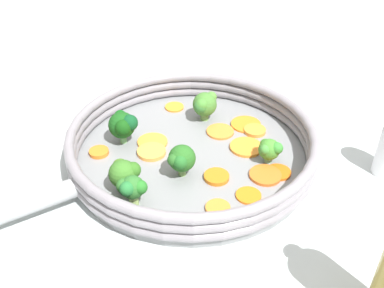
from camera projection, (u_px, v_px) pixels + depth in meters
The scene contains 24 objects.
ground_plane at pixel (192, 159), 0.65m from camera, with size 4.00×4.00×0.00m, color #B2BCBD.
skillet at pixel (192, 156), 0.65m from camera, with size 0.34×0.34×0.01m, color gray.
skillet_rim_wall at pixel (192, 141), 0.63m from camera, with size 0.35×0.35×0.04m.
skillet_rivet_left at pixel (78, 176), 0.60m from camera, with size 0.01×0.01×0.01m, color gray.
skillet_rivet_right at pixel (94, 202), 0.55m from camera, with size 0.01×0.01×0.01m, color gray.
carrot_slice_0 at pixel (278, 174), 0.60m from camera, with size 0.03×0.03×0.00m, color orange.
carrot_slice_1 at pixel (218, 208), 0.55m from camera, with size 0.03×0.03×0.00m, color orange.
carrot_slice_2 at pixel (217, 177), 0.60m from camera, with size 0.03×0.03×0.01m, color orange.
carrot_slice_3 at pixel (99, 152), 0.64m from camera, with size 0.03×0.03×0.01m, color orange.
carrot_slice_4 at pixel (246, 124), 0.70m from camera, with size 0.05×0.05×0.00m, color orange.
carrot_slice_5 at pixel (220, 131), 0.69m from camera, with size 0.04×0.04×0.00m, color orange.
carrot_slice_6 at pixel (255, 131), 0.69m from camera, with size 0.03×0.03×0.01m, color orange.
carrot_slice_7 at pixel (246, 147), 0.65m from camera, with size 0.05×0.05×0.00m, color orange.
carrot_slice_8 at pixel (265, 175), 0.60m from camera, with size 0.04×0.04×0.00m, color orange.
carrot_slice_9 at pixel (152, 152), 0.64m from camera, with size 0.04×0.04×0.01m, color #F69940.
carrot_slice_10 at pixel (248, 195), 0.57m from camera, with size 0.03×0.03×0.00m, color orange.
carrot_slice_11 at pixel (152, 143), 0.66m from camera, with size 0.04×0.04×0.00m, color orange.
carrot_slice_12 at pixel (174, 107), 0.75m from camera, with size 0.03×0.03×0.00m, color orange.
broccoli_floret_0 at pixel (269, 149), 0.62m from camera, with size 0.03×0.03×0.04m.
broccoli_floret_1 at pixel (124, 173), 0.56m from camera, with size 0.04×0.04×0.05m.
broccoli_floret_2 at pixel (204, 104), 0.70m from camera, with size 0.04×0.04×0.05m.
broccoli_floret_3 at pixel (132, 188), 0.54m from camera, with size 0.03×0.04×0.04m.
broccoli_floret_4 at pixel (181, 159), 0.59m from camera, with size 0.04×0.04×0.05m.
broccoli_floret_5 at pixel (123, 125), 0.65m from camera, with size 0.04×0.05×0.05m.
Camera 1 is at (-0.48, -0.19, 0.40)m, focal length 42.00 mm.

